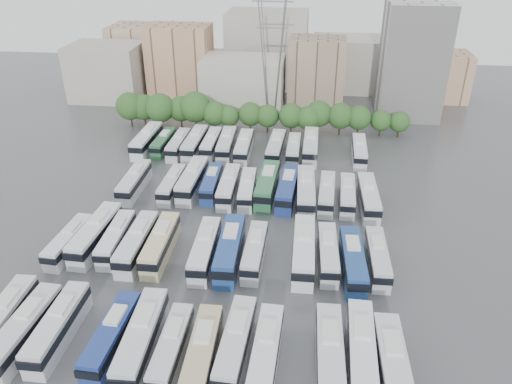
# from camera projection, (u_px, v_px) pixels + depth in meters

# --- Properties ---
(ground) EXTENTS (220.00, 220.00, 0.00)m
(ground) POSITION_uv_depth(u_px,v_px,m) (227.00, 235.00, 74.70)
(ground) COLOR #424447
(ground) RESTS_ON ground
(tree_line) EXTENTS (65.06, 7.71, 8.75)m
(tree_line) POSITION_uv_depth(u_px,v_px,m) (240.00, 112.00, 109.78)
(tree_line) COLOR black
(tree_line) RESTS_ON ground
(city_buildings) EXTENTS (102.00, 35.00, 20.00)m
(city_buildings) POSITION_uv_depth(u_px,v_px,m) (244.00, 63.00, 134.50)
(city_buildings) COLOR #9E998E
(city_buildings) RESTS_ON ground
(apartment_tower) EXTENTS (14.00, 14.00, 26.00)m
(apartment_tower) POSITION_uv_depth(u_px,v_px,m) (412.00, 61.00, 115.60)
(apartment_tower) COLOR silver
(apartment_tower) RESTS_ON ground
(electricity_pylon) EXTENTS (9.00, 6.91, 33.83)m
(electricity_pylon) POSITION_uv_depth(u_px,v_px,m) (272.00, 39.00, 109.28)
(electricity_pylon) COLOR slate
(electricity_pylon) RESTS_ON ground
(bus_r0_s0) EXTENTS (3.17, 12.46, 3.88)m
(bus_r0_s0) POSITION_uv_depth(u_px,v_px,m) (3.00, 319.00, 56.09)
(bus_r0_s0) COLOR silver
(bus_r0_s0) RESTS_ON ground
(bus_r0_s1) EXTENTS (3.31, 12.73, 3.96)m
(bus_r0_s1) POSITION_uv_depth(u_px,v_px,m) (24.00, 330.00, 54.49)
(bus_r0_s1) COLOR silver
(bus_r0_s1) RESTS_ON ground
(bus_r0_s2) EXTENTS (2.75, 12.26, 3.84)m
(bus_r0_s2) POSITION_uv_depth(u_px,v_px,m) (58.00, 327.00, 55.06)
(bus_r0_s2) COLOR silver
(bus_r0_s2) RESTS_ON ground
(bus_r0_s4) EXTENTS (3.01, 11.83, 3.69)m
(bus_r0_s4) POSITION_uv_depth(u_px,v_px,m) (112.00, 336.00, 53.94)
(bus_r0_s4) COLOR navy
(bus_r0_s4) RESTS_ON ground
(bus_r0_s5) EXTENTS (3.31, 13.17, 4.10)m
(bus_r0_s5) POSITION_uv_depth(u_px,v_px,m) (142.00, 338.00, 53.31)
(bus_r0_s5) COLOR silver
(bus_r0_s5) RESTS_ON ground
(bus_r0_s6) EXTENTS (2.43, 11.11, 3.48)m
(bus_r0_s6) POSITION_uv_depth(u_px,v_px,m) (172.00, 348.00, 52.54)
(bus_r0_s6) COLOR silver
(bus_r0_s6) RESTS_ON ground
(bus_r0_s7) EXTENTS (2.99, 12.25, 3.82)m
(bus_r0_s7) POSITION_uv_depth(u_px,v_px,m) (202.00, 355.00, 51.49)
(bus_r0_s7) COLOR #C2B086
(bus_r0_s7) RESTS_ON ground
(bus_r0_s8) EXTENTS (3.15, 12.27, 3.82)m
(bus_r0_s8) POSITION_uv_depth(u_px,v_px,m) (236.00, 344.00, 52.85)
(bus_r0_s8) COLOR silver
(bus_r0_s8) RESTS_ON ground
(bus_r0_s9) EXTENTS (2.96, 12.08, 3.77)m
(bus_r0_s9) POSITION_uv_depth(u_px,v_px,m) (266.00, 353.00, 51.72)
(bus_r0_s9) COLOR silver
(bus_r0_s9) RESTS_ON ground
(bus_r0_s11) EXTENTS (3.05, 12.72, 3.97)m
(bus_r0_s11) POSITION_uv_depth(u_px,v_px,m) (330.00, 356.00, 51.27)
(bus_r0_s11) COLOR silver
(bus_r0_s11) RESTS_ON ground
(bus_r0_s12) EXTENTS (3.01, 12.64, 3.95)m
(bus_r0_s12) POSITION_uv_depth(u_px,v_px,m) (361.00, 350.00, 51.92)
(bus_r0_s12) COLOR white
(bus_r0_s12) RESTS_ON ground
(bus_r0_s13) EXTENTS (3.06, 12.78, 3.99)m
(bus_r0_s13) POSITION_uv_depth(u_px,v_px,m) (393.00, 368.00, 49.86)
(bus_r0_s13) COLOR silver
(bus_r0_s13) RESTS_ON ground
(bus_r1_s0) EXTENTS (2.95, 11.07, 3.44)m
(bus_r1_s0) POSITION_uv_depth(u_px,v_px,m) (69.00, 241.00, 70.21)
(bus_r1_s0) COLOR silver
(bus_r1_s0) RESTS_ON ground
(bus_r1_s1) EXTENTS (3.40, 13.25, 4.12)m
(bus_r1_s1) POSITION_uv_depth(u_px,v_px,m) (96.00, 234.00, 71.27)
(bus_r1_s1) COLOR silver
(bus_r1_s1) RESTS_ON ground
(bus_r1_s2) EXTENTS (2.94, 11.53, 3.59)m
(bus_r1_s2) POSITION_uv_depth(u_px,v_px,m) (116.00, 238.00, 70.67)
(bus_r1_s2) COLOR white
(bus_r1_s2) RESTS_ON ground
(bus_r1_s3) EXTENTS (2.75, 12.58, 3.95)m
(bus_r1_s3) POSITION_uv_depth(u_px,v_px,m) (137.00, 243.00, 69.42)
(bus_r1_s3) COLOR silver
(bus_r1_s3) RESTS_ON ground
(bus_r1_s4) EXTENTS (2.92, 12.50, 3.91)m
(bus_r1_s4) POSITION_uv_depth(u_px,v_px,m) (161.00, 244.00, 69.24)
(bus_r1_s4) COLOR beige
(bus_r1_s4) RESTS_ON ground
(bus_r1_s6) EXTENTS (3.06, 12.48, 3.89)m
(bus_r1_s6) POSITION_uv_depth(u_px,v_px,m) (205.00, 249.00, 68.06)
(bus_r1_s6) COLOR silver
(bus_r1_s6) RESTS_ON ground
(bus_r1_s7) EXTENTS (3.29, 13.38, 4.17)m
(bus_r1_s7) POSITION_uv_depth(u_px,v_px,m) (230.00, 249.00, 67.91)
(bus_r1_s7) COLOR navy
(bus_r1_s7) RESTS_ON ground
(bus_r1_s8) EXTENTS (2.58, 11.45, 3.59)m
(bus_r1_s8) POSITION_uv_depth(u_px,v_px,m) (255.00, 251.00, 67.92)
(bus_r1_s8) COLOR silver
(bus_r1_s8) RESTS_ON ground
(bus_r1_s10) EXTENTS (3.14, 13.47, 4.21)m
(bus_r1_s10) POSITION_uv_depth(u_px,v_px,m) (304.00, 250.00, 67.63)
(bus_r1_s10) COLOR silver
(bus_r1_s10) RESTS_ON ground
(bus_r1_s11) EXTENTS (2.96, 11.59, 3.61)m
(bus_r1_s11) POSITION_uv_depth(u_px,v_px,m) (328.00, 253.00, 67.53)
(bus_r1_s11) COLOR silver
(bus_r1_s11) RESTS_ON ground
(bus_r1_s12) EXTENTS (3.32, 12.61, 3.92)m
(bus_r1_s12) POSITION_uv_depth(u_px,v_px,m) (353.00, 261.00, 65.75)
(bus_r1_s12) COLOR navy
(bus_r1_s12) RESTS_ON ground
(bus_r1_s13) EXTENTS (2.69, 11.43, 3.57)m
(bus_r1_s13) POSITION_uv_depth(u_px,v_px,m) (378.00, 258.00, 66.64)
(bus_r1_s13) COLOR silver
(bus_r1_s13) RESTS_ON ground
(bus_r2_s1) EXTENTS (2.76, 12.15, 3.80)m
(bus_r2_s1) POSITION_uv_depth(u_px,v_px,m) (135.00, 181.00, 86.02)
(bus_r2_s1) COLOR silver
(bus_r2_s1) RESTS_ON ground
(bus_r2_s3) EXTENTS (2.53, 11.07, 3.47)m
(bus_r2_s3) POSITION_uv_depth(u_px,v_px,m) (172.00, 184.00, 85.45)
(bus_r2_s3) COLOR silver
(bus_r2_s3) RESTS_ON ground
(bus_r2_s4) EXTENTS (3.16, 13.26, 4.14)m
(bus_r2_s4) POSITION_uv_depth(u_px,v_px,m) (192.00, 180.00, 86.20)
(bus_r2_s4) COLOR silver
(bus_r2_s4) RESTS_ON ground
(bus_r2_s5) EXTENTS (2.81, 11.24, 3.50)m
(bus_r2_s5) POSITION_uv_depth(u_px,v_px,m) (212.00, 183.00, 85.81)
(bus_r2_s5) COLOR navy
(bus_r2_s5) RESTS_ON ground
(bus_r2_s6) EXTENTS (2.85, 12.13, 3.79)m
(bus_r2_s6) POSITION_uv_depth(u_px,v_px,m) (229.00, 186.00, 84.43)
(bus_r2_s6) COLOR silver
(bus_r2_s6) RESTS_ON ground
(bus_r2_s7) EXTENTS (3.01, 11.32, 3.52)m
(bus_r2_s7) POSITION_uv_depth(u_px,v_px,m) (247.00, 189.00, 83.95)
(bus_r2_s7) COLOR silver
(bus_r2_s7) RESTS_ON ground
(bus_r2_s8) EXTENTS (3.33, 13.33, 4.15)m
(bus_r2_s8) POSITION_uv_depth(u_px,v_px,m) (267.00, 185.00, 84.62)
(bus_r2_s8) COLOR #2E6B42
(bus_r2_s8) RESTS_ON ground
(bus_r2_s9) EXTENTS (3.43, 12.88, 4.00)m
(bus_r2_s9) POSITION_uv_depth(u_px,v_px,m) (288.00, 188.00, 83.55)
(bus_r2_s9) COLOR navy
(bus_r2_s9) RESTS_ON ground
(bus_r2_s10) EXTENTS (3.45, 13.57, 4.23)m
(bus_r2_s10) POSITION_uv_depth(u_px,v_px,m) (306.00, 191.00, 82.46)
(bus_r2_s10) COLOR silver
(bus_r2_s10) RESTS_ON ground
(bus_r2_s11) EXTENTS (2.99, 11.62, 3.62)m
(bus_r2_s11) POSITION_uv_depth(u_px,v_px,m) (327.00, 193.00, 82.42)
(bus_r2_s11) COLOR silver
(bus_r2_s11) RESTS_ON ground
(bus_r2_s12) EXTENTS (2.80, 11.29, 3.52)m
(bus_r2_s12) POSITION_uv_depth(u_px,v_px,m) (347.00, 195.00, 82.06)
(bus_r2_s12) COLOR silver
(bus_r2_s12) RESTS_ON ground
(bus_r2_s13) EXTENTS (3.10, 12.58, 3.92)m
(bus_r2_s13) POSITION_uv_depth(u_px,v_px,m) (369.00, 197.00, 80.95)
(bus_r2_s13) COLOR silver
(bus_r2_s13) RESTS_ON ground
(bus_r3_s0) EXTENTS (3.11, 13.33, 4.17)m
(bus_r3_s0) POSITION_uv_depth(u_px,v_px,m) (147.00, 140.00, 101.94)
(bus_r3_s0) COLOR silver
(bus_r3_s0) RESTS_ON ground
(bus_r3_s1) EXTENTS (2.72, 10.91, 3.40)m
(bus_r3_s1) POSITION_uv_depth(u_px,v_px,m) (164.00, 142.00, 101.84)
(bus_r3_s1) COLOR #2A633C
(bus_r3_s1) RESTS_ON ground
(bus_r3_s2) EXTENTS (2.60, 11.50, 3.60)m
(bus_r3_s2) POSITION_uv_depth(u_px,v_px,m) (179.00, 144.00, 100.72)
(bus_r3_s2) COLOR silver
(bus_r3_s2) RESTS_ON ground
(bus_r3_s3) EXTENTS (2.97, 12.90, 4.04)m
(bus_r3_s3) POSITION_uv_depth(u_px,v_px,m) (195.00, 143.00, 100.76)
(bus_r3_s3) COLOR silver
(bus_r3_s3) RESTS_ON ground
(bus_r3_s4) EXTENTS (2.56, 11.61, 3.64)m
(bus_r3_s4) POSITION_uv_depth(u_px,v_px,m) (211.00, 143.00, 101.11)
(bus_r3_s4) COLOR silver
(bus_r3_s4) RESTS_ON ground
(bus_r3_s5) EXTENTS (3.22, 12.71, 3.96)m
(bus_r3_s5) POSITION_uv_depth(u_px,v_px,m) (226.00, 144.00, 100.31)
(bus_r3_s5) COLOR silver
(bus_r3_s5) RESTS_ON ground
(bus_r3_s6) EXTENTS (2.91, 12.34, 3.86)m
(bus_r3_s6) POSITION_uv_depth(u_px,v_px,m) (244.00, 147.00, 99.29)
(bus_r3_s6) COLOR silver
(bus_r3_s6) RESTS_ON ground
(bus_r3_s8) EXTENTS (3.21, 12.65, 3.94)m
(bus_r3_s8) POSITION_uv_depth(u_px,v_px,m) (276.00, 147.00, 98.85)
(bus_r3_s8) COLOR silver
(bus_r3_s8) RESTS_ON ground
(bus_r3_s9) EXTENTS (2.50, 11.39, 3.57)m
(bus_r3_s9) POSITION_uv_depth(u_px,v_px,m) (294.00, 149.00, 98.49)
(bus_r3_s9) COLOR silver
(bus_r3_s9) RESTS_ON ground
(bus_r3_s10) EXTENTS (2.93, 13.15, 4.12)m
(bus_r3_s10) POSITION_uv_depth(u_px,v_px,m) (311.00, 146.00, 99.30)
(bus_r3_s10) COLOR silver
(bus_r3_s10) RESTS_ON ground
(bus_r3_s13) EXTENTS (2.81, 11.91, 3.72)m
(bus_r3_s13) POSITION_uv_depth(u_px,v_px,m) (359.00, 151.00, 97.63)
(bus_r3_s13) COLOR silver
(bus_r3_s13) RESTS_ON ground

